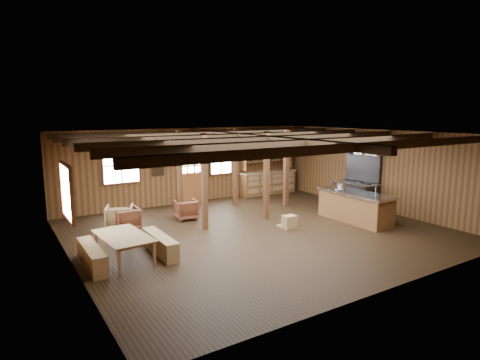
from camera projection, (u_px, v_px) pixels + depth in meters
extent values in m
cube|color=black|center=(258.00, 231.00, 11.55)|extent=(10.00, 9.00, 0.02)
cube|color=black|center=(259.00, 133.00, 11.08)|extent=(10.00, 9.00, 0.02)
cube|color=#513117|center=(69.00, 205.00, 8.69)|extent=(0.02, 9.00, 2.80)
cube|color=#513117|center=(377.00, 170.00, 13.94)|extent=(0.02, 9.00, 2.80)
cube|color=#513117|center=(190.00, 165.00, 15.08)|extent=(10.00, 0.02, 2.80)
cube|color=#513117|center=(395.00, 219.00, 7.55)|extent=(10.00, 0.02, 2.80)
cube|color=black|center=(356.00, 148.00, 8.18)|extent=(9.80, 0.12, 0.18)
cube|color=black|center=(307.00, 143.00, 9.43)|extent=(9.80, 0.12, 0.18)
cube|color=black|center=(269.00, 139.00, 10.68)|extent=(9.80, 0.12, 0.18)
cube|color=black|center=(240.00, 136.00, 11.93)|extent=(9.80, 0.12, 0.18)
cube|color=black|center=(215.00, 134.00, 13.19)|extent=(9.80, 0.12, 0.18)
cube|color=black|center=(198.00, 132.00, 14.27)|extent=(9.80, 0.12, 0.18)
cube|color=black|center=(259.00, 138.00, 11.10)|extent=(0.18, 8.82, 0.18)
cube|color=#452B13|center=(204.00, 182.00, 11.52)|extent=(0.15, 0.15, 2.80)
cube|color=#452B13|center=(180.00, 172.00, 13.46)|extent=(0.15, 0.15, 2.80)
cube|color=#452B13|center=(266.00, 176.00, 12.67)|extent=(0.15, 0.15, 2.80)
cube|color=#452B13|center=(235.00, 167.00, 14.62)|extent=(0.15, 0.15, 2.80)
cube|color=#452B13|center=(286.00, 168.00, 14.35)|extent=(0.15, 0.15, 2.80)
cube|color=brown|center=(191.00, 188.00, 15.17)|extent=(0.90, 0.06, 1.10)
cube|color=#452B13|center=(179.00, 176.00, 14.84)|extent=(0.06, 0.08, 2.10)
cube|color=#452B13|center=(202.00, 174.00, 15.34)|extent=(0.06, 0.08, 2.10)
cube|color=#452B13|center=(190.00, 147.00, 14.91)|extent=(1.02, 0.08, 0.06)
cube|color=white|center=(191.00, 162.00, 15.00)|extent=(0.84, 0.02, 0.90)
cube|color=white|center=(121.00, 165.00, 13.64)|extent=(1.20, 0.02, 1.20)
cube|color=#452B13|center=(121.00, 165.00, 13.64)|extent=(1.32, 0.06, 1.32)
cube|color=white|center=(221.00, 158.00, 15.69)|extent=(0.90, 0.02, 1.20)
cube|color=#452B13|center=(221.00, 158.00, 15.69)|extent=(1.02, 0.06, 1.32)
cube|color=white|center=(66.00, 192.00, 9.10)|extent=(0.02, 1.20, 1.20)
cube|color=#452B13|center=(66.00, 192.00, 9.10)|extent=(0.14, 1.24, 1.32)
cube|color=silver|center=(157.00, 157.00, 14.29)|extent=(0.50, 0.03, 0.40)
cube|color=black|center=(157.00, 157.00, 14.28)|extent=(0.55, 0.02, 0.45)
cube|color=silver|center=(141.00, 161.00, 13.99)|extent=(0.35, 0.03, 0.45)
cube|color=black|center=(141.00, 161.00, 13.98)|extent=(0.40, 0.02, 0.50)
cube|color=silver|center=(158.00, 171.00, 14.37)|extent=(0.40, 0.03, 0.30)
cube|color=black|center=(158.00, 171.00, 14.37)|extent=(0.45, 0.02, 0.35)
cube|color=#5A301B|center=(268.00, 183.00, 16.76)|extent=(2.50, 0.55, 0.90)
cube|color=olive|center=(268.00, 172.00, 16.67)|extent=(2.55, 0.60, 0.06)
cube|color=#5A301B|center=(267.00, 160.00, 16.65)|extent=(2.30, 0.35, 0.04)
cube|color=#5A301B|center=(267.00, 152.00, 16.59)|extent=(2.30, 0.35, 0.04)
cube|color=#5A301B|center=(268.00, 144.00, 16.53)|extent=(2.30, 0.35, 0.04)
cube|color=#5A301B|center=(244.00, 154.00, 15.98)|extent=(0.04, 0.35, 1.40)
cube|color=#5A301B|center=(289.00, 151.00, 17.19)|extent=(0.04, 0.35, 1.40)
cylinder|color=#2B2A2D|center=(155.00, 147.00, 9.54)|extent=(0.02, 0.02, 0.45)
cone|color=white|center=(156.00, 160.00, 9.60)|extent=(0.36, 0.36, 0.22)
cylinder|color=#2B2A2D|center=(179.00, 140.00, 12.00)|extent=(0.02, 0.02, 0.45)
cone|color=white|center=(180.00, 150.00, 12.05)|extent=(0.36, 0.36, 0.22)
cylinder|color=#2B2A2D|center=(328.00, 138.00, 12.90)|extent=(0.04, 3.00, 0.04)
cylinder|color=#2B2A2D|center=(363.00, 145.00, 11.85)|extent=(0.01, 0.01, 0.26)
cylinder|color=silver|center=(362.00, 152.00, 11.88)|extent=(0.22, 0.22, 0.14)
cylinder|color=#2B2A2D|center=(350.00, 145.00, 12.11)|extent=(0.01, 0.01, 0.29)
cylinder|color=#2B2A2D|center=(350.00, 152.00, 12.15)|extent=(0.27, 0.27, 0.14)
cylinder|color=#2B2A2D|center=(342.00, 143.00, 12.47)|extent=(0.01, 0.01, 0.22)
cylinder|color=silver|center=(342.00, 149.00, 12.50)|extent=(0.24, 0.24, 0.14)
cylinder|color=#2B2A2D|center=(333.00, 142.00, 12.78)|extent=(0.01, 0.01, 0.21)
cylinder|color=#2B2A2D|center=(333.00, 148.00, 12.81)|extent=(0.21, 0.21, 0.14)
cylinder|color=#2B2A2D|center=(323.00, 141.00, 13.07)|extent=(0.01, 0.01, 0.22)
cylinder|color=silver|center=(323.00, 147.00, 13.10)|extent=(0.25, 0.25, 0.14)
cylinder|color=#2B2A2D|center=(317.00, 140.00, 13.43)|extent=(0.01, 0.01, 0.16)
cylinder|color=#2B2A2D|center=(316.00, 144.00, 13.46)|extent=(0.19, 0.19, 0.14)
cylinder|color=#2B2A2D|center=(307.00, 140.00, 13.71)|extent=(0.01, 0.01, 0.22)
cylinder|color=silver|center=(307.00, 145.00, 13.74)|extent=(0.22, 0.22, 0.14)
cylinder|color=#2B2A2D|center=(302.00, 140.00, 14.10)|extent=(0.01, 0.01, 0.24)
cylinder|color=#2B2A2D|center=(302.00, 145.00, 14.13)|extent=(0.19, 0.19, 0.14)
cube|color=#5A301B|center=(355.00, 208.00, 12.55)|extent=(0.81, 2.40, 0.86)
cube|color=silver|center=(355.00, 193.00, 12.47)|extent=(0.89, 2.50, 0.08)
cylinder|color=#2B2A2D|center=(371.00, 196.00, 11.97)|extent=(0.44, 0.44, 0.06)
cylinder|color=silver|center=(376.00, 191.00, 12.05)|extent=(0.03, 0.03, 0.30)
cube|color=olive|center=(289.00, 222.00, 11.78)|extent=(0.45, 0.33, 0.39)
cube|color=#2B2A2D|center=(356.00, 195.00, 14.31)|extent=(0.80, 1.50, 0.90)
cube|color=silver|center=(356.00, 182.00, 14.23)|extent=(0.82, 1.52, 0.04)
cube|color=#2B2A2D|center=(363.00, 167.00, 14.31)|extent=(0.12, 1.50, 1.00)
cube|color=silver|center=(362.00, 153.00, 14.16)|extent=(0.40, 1.60, 0.05)
imported|color=olive|center=(125.00, 248.00, 9.25)|extent=(1.10, 1.80, 0.61)
cube|color=olive|center=(92.00, 257.00, 8.87)|extent=(0.32, 1.72, 0.47)
cube|color=olive|center=(160.00, 244.00, 9.70)|extent=(0.32, 1.68, 0.46)
imported|color=#5A2C1B|center=(127.00, 219.00, 11.61)|extent=(0.71, 0.73, 0.66)
imported|color=brown|center=(186.00, 210.00, 12.80)|extent=(0.76, 0.77, 0.63)
imported|color=olive|center=(120.00, 217.00, 11.75)|extent=(0.98, 0.99, 0.70)
cylinder|color=silver|center=(342.00, 185.00, 13.06)|extent=(0.33, 0.33, 0.20)
imported|color=silver|center=(338.00, 189.00, 12.68)|extent=(0.25, 0.25, 0.06)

